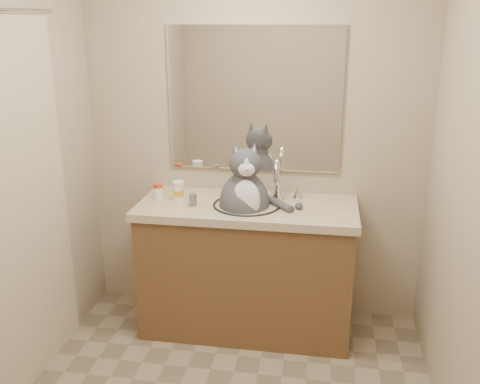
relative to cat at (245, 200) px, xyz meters
name	(u,v)px	position (x,y,z in m)	size (l,w,h in m)	color
room	(214,200)	(0.01, -0.93, 0.31)	(2.22, 2.52, 2.42)	gray
vanity	(247,264)	(0.01, 0.03, -0.44)	(1.34, 0.59, 1.12)	brown
mirror	(254,100)	(0.01, 0.30, 0.56)	(1.10, 0.02, 0.90)	white
shower_curtain	(5,215)	(-1.04, -0.83, 0.14)	(0.02, 1.30, 1.93)	beige
cat	(245,200)	(0.00, 0.00, 0.00)	(0.50, 0.40, 0.61)	#45454A
pill_bottle_redcap	(158,191)	(-0.56, 0.04, 0.01)	(0.07, 0.07, 0.10)	white
pill_bottle_orange	(178,191)	(-0.42, 0.04, 0.02)	(0.08, 0.08, 0.12)	white
grey_canister	(193,200)	(-0.31, -0.05, 0.00)	(0.06, 0.06, 0.07)	slate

